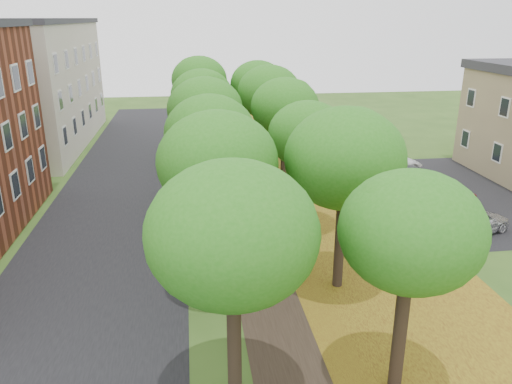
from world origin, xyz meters
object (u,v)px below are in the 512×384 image
object	(u,v)px
car_silver	(475,221)
car_red	(439,195)
bench	(294,266)
car_grey	(413,177)
car_white	(390,163)

from	to	relation	value
car_silver	car_red	xyz separation A→B (m)	(0.00, 3.91, 0.03)
bench	car_red	world-z (taller)	car_red
bench	car_silver	size ratio (longest dim) A/B	0.44
car_silver	car_grey	bearing A→B (deg)	-23.25
car_grey	car_white	world-z (taller)	car_grey
car_silver	car_white	distance (m)	11.13
car_grey	car_white	size ratio (longest dim) A/B	1.09
car_red	car_white	xyz separation A→B (m)	(0.00, 7.22, -0.08)
car_grey	car_white	xyz separation A→B (m)	(0.00, 3.69, -0.08)
bench	car_silver	distance (m)	10.44
car_silver	car_grey	xyz separation A→B (m)	(0.00, 7.44, 0.04)
bench	car_white	distance (m)	17.31
car_white	car_grey	bearing A→B (deg)	176.98
car_silver	car_grey	size ratio (longest dim) A/B	0.81
bench	car_white	bearing A→B (deg)	-15.60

